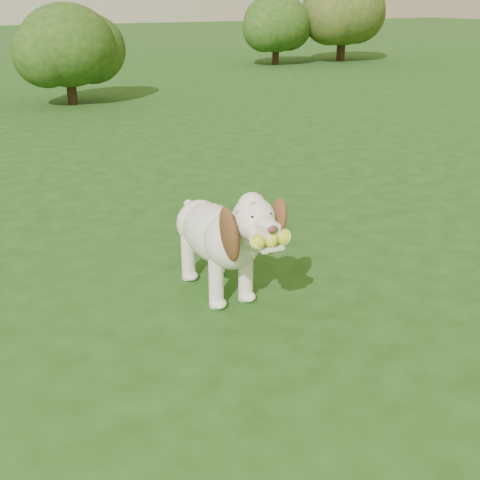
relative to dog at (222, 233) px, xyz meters
name	(u,v)px	position (x,y,z in m)	size (l,w,h in m)	color
ground	(211,275)	(0.05, 0.28, -0.40)	(80.00, 80.00, 0.00)	#1C4012
dog	(222,233)	(0.00, 0.00, 0.00)	(0.40, 1.14, 0.74)	white
shrub_h	(343,9)	(9.08, 11.43, 0.98)	(2.25, 2.25, 2.34)	#382314
shrub_c	(67,45)	(0.74, 7.40, 0.55)	(1.55, 1.55, 1.60)	#382314
shrub_f	(276,23)	(6.97, 11.42, 0.65)	(1.71, 1.71, 1.77)	#382314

